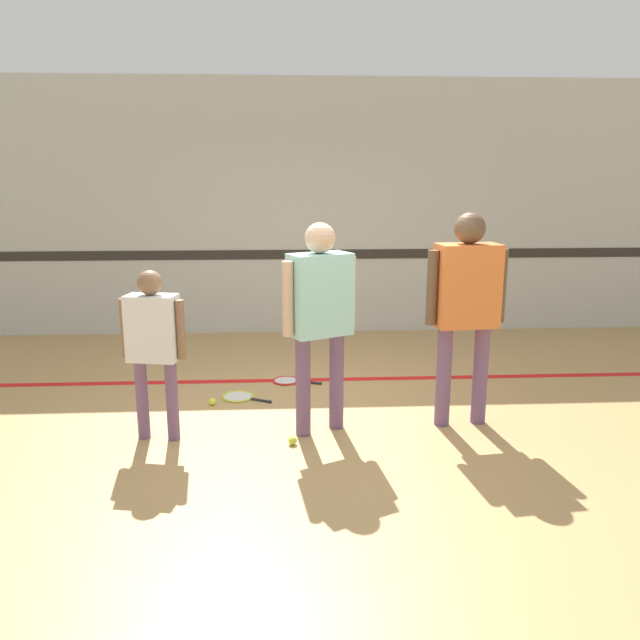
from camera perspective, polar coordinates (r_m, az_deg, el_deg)
name	(u,v)px	position (r m, az deg, el deg)	size (l,w,h in m)	color
ground_plane	(315,424)	(5.24, -0.48, -9.51)	(16.00, 16.00, 0.00)	tan
wall_back	(303,209)	(8.05, -1.59, 10.08)	(16.00, 0.07, 3.20)	beige
floor_stripe	(309,380)	(6.32, -0.97, -5.48)	(14.40, 0.10, 0.01)	red
person_instructor	(320,306)	(4.81, 0.00, 1.33)	(0.58, 0.44, 1.67)	#6B4C70
person_student_left	(153,337)	(4.88, -15.01, -1.49)	(0.50, 0.27, 1.33)	#6B4C70
person_student_right	(466,297)	(5.09, 13.23, 2.08)	(0.66, 0.32, 1.74)	#6B4C70
racket_spare_on_floor	(240,397)	(5.88, -7.37, -6.98)	(0.52, 0.40, 0.03)	#C6D838
racket_second_spare	(288,381)	(6.27, -2.91, -5.57)	(0.53, 0.34, 0.03)	red
tennis_ball_near_instructor	(293,441)	(4.86, -2.53, -10.96)	(0.07, 0.07, 0.07)	#CCE038
tennis_ball_by_spare_racket	(212,402)	(5.72, -9.82, -7.38)	(0.07, 0.07, 0.07)	#CCE038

